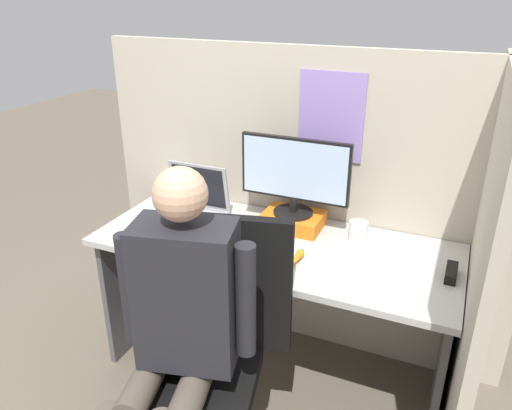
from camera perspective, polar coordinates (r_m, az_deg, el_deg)
The scene contains 12 objects.
cubicle_panel_back at distance 2.57m, azimuth 5.08°, elevation 0.07°, with size 2.14×0.05×1.58m.
cubicle_panel_right at distance 2.09m, azimuth 23.71°, elevation -8.17°, with size 0.04×1.30×1.58m.
desk at distance 2.37m, azimuth 2.01°, elevation -7.98°, with size 1.64×0.67×0.75m.
paper_box at distance 2.41m, azimuth 4.23°, elevation -1.72°, with size 0.28×0.21×0.07m.
monitor at distance 2.32m, azimuth 4.43°, elevation 3.58°, with size 0.53×0.19×0.37m.
laptop at distance 2.52m, azimuth -7.19°, elevation -0.26°, with size 0.32×0.25×0.26m.
mouse at distance 2.25m, azimuth -5.18°, elevation -4.33°, with size 0.07×0.05×0.03m.
stapler at distance 2.16m, azimuth 21.42°, elevation -7.22°, with size 0.04×0.14×0.04m.
carrot_toy at distance 2.11m, azimuth 4.52°, elevation -6.30°, with size 0.04×0.16×0.04m.
office_chair at distance 1.99m, azimuth -5.13°, elevation -16.36°, with size 0.56×0.61×1.05m.
person at distance 1.77m, azimuth -9.01°, elevation -13.42°, with size 0.47×0.47×1.32m.
coffee_mug at distance 2.32m, azimuth 11.59°, elevation -2.95°, with size 0.09×0.09×0.09m.
Camera 1 is at (0.73, -1.54, 1.83)m, focal length 35.00 mm.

